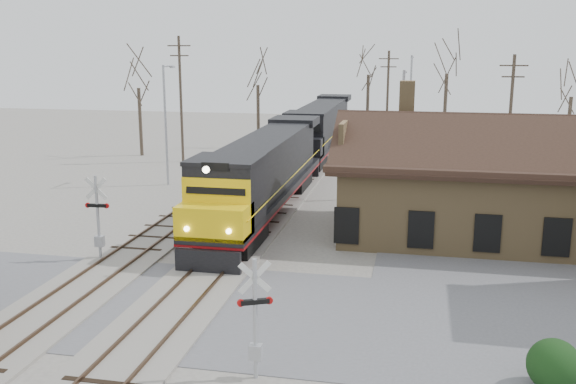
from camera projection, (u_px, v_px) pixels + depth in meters
name	position (u px, v px, depth m)	size (l,w,h in m)	color
ground	(179.00, 306.00, 24.47)	(140.00, 140.00, 0.00)	#A19C91
road	(179.00, 306.00, 24.46)	(60.00, 9.00, 0.03)	#5E5E63
track_main	(269.00, 209.00, 38.78)	(3.40, 90.00, 0.24)	#A19C91
track_siding	(198.00, 205.00, 39.66)	(3.40, 90.00, 0.24)	#A19C91
depot	(481.00, 191.00, 33.05)	(15.20, 9.31, 7.90)	#92764B
locomotive_lead	(263.00, 175.00, 36.83)	(3.18, 21.27, 4.72)	black
locomotive_trailing	(320.00, 128.00, 57.40)	(3.18, 21.27, 4.47)	black
crossbuck_near	(255.00, 323.00, 18.81)	(1.00, 0.52, 3.75)	#A5A8AD
crossbuck_far	(98.00, 221.00, 29.38)	(1.14, 0.30, 4.00)	#A5A8AD
hedge_a	(554.00, 365.00, 18.39)	(1.53, 1.53, 1.53)	black
streetlight_a	(166.00, 118.00, 44.96)	(0.25, 2.04, 8.43)	#A5A8AD
streetlight_b	(402.00, 127.00, 41.01)	(0.25, 2.04, 8.23)	#A5A8AD
streetlight_c	(410.00, 101.00, 56.40)	(0.25, 2.04, 8.92)	#A5A8AD
utility_pole_a	(181.00, 97.00, 53.82)	(2.00, 0.24, 10.52)	#382D23
utility_pole_b	(388.00, 95.00, 64.90)	(2.00, 0.24, 9.25)	#382D23
utility_pole_c	(510.00, 115.00, 47.06)	(2.00, 0.24, 9.12)	#382D23
tree_a	(138.00, 77.00, 56.65)	(4.04, 4.04, 9.89)	#382D23
tree_b	(258.00, 75.00, 61.28)	(4.03, 4.03, 9.86)	#382D23
tree_c	(369.00, 64.00, 65.78)	(4.54, 4.54, 11.12)	#382D23
tree_d	(448.00, 60.00, 58.04)	(4.83, 4.83, 11.83)	#382D23
tree_e	(572.00, 87.00, 54.88)	(3.62, 3.62, 8.87)	#382D23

